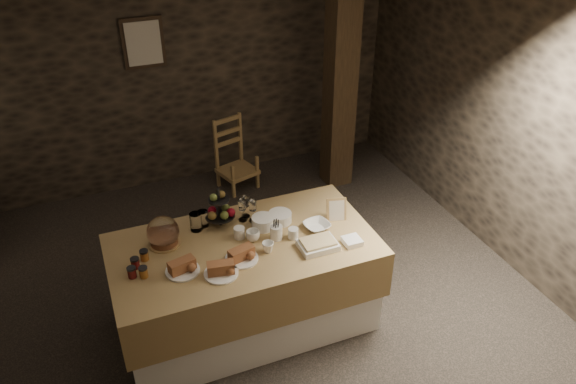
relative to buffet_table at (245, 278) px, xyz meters
name	(u,v)px	position (x,y,z in m)	size (l,w,h in m)	color
ground_plane	(233,309)	(-0.08, 0.18, -0.49)	(5.50, 5.00, 0.01)	black
room_shell	(222,157)	(-0.08, 0.18, 1.08)	(5.52, 5.02, 2.60)	black
buffet_table	(245,278)	(0.00, 0.00, 0.00)	(2.13, 1.13, 0.84)	silver
chair	(235,157)	(0.61, 2.25, -0.10)	(0.50, 0.49, 0.68)	olive
timber_column	(340,81)	(1.79, 1.90, 0.81)	(0.30, 0.30, 2.60)	black
framed_picture	(143,43)	(-0.23, 2.64, 1.26)	(0.45, 0.04, 0.55)	black
plate_stack_a	(263,222)	(0.23, 0.16, 0.41)	(0.19, 0.19, 0.10)	white
plate_stack_b	(280,217)	(0.39, 0.18, 0.40)	(0.20, 0.20, 0.09)	white
cutlery_holder	(276,232)	(0.27, -0.03, 0.42)	(0.10, 0.10, 0.12)	white
cup_a	(253,236)	(0.09, 0.02, 0.40)	(0.11, 0.11, 0.09)	white
cup_b	(268,247)	(0.15, -0.17, 0.40)	(0.09, 0.09, 0.09)	white
mug_c	(239,233)	(0.00, 0.10, 0.41)	(0.09, 0.09, 0.10)	white
mug_d	(293,233)	(0.40, -0.07, 0.40)	(0.08, 0.08, 0.09)	white
bowl	(317,226)	(0.64, -0.03, 0.38)	(0.21, 0.21, 0.05)	white
cake_dome	(163,233)	(-0.59, 0.24, 0.46)	(0.26, 0.26, 0.26)	olive
fruit_stand	(220,211)	(-0.09, 0.32, 0.50)	(0.25, 0.25, 0.36)	black
bread_platter_left	(182,267)	(-0.53, -0.15, 0.40)	(0.26, 0.26, 0.11)	white
bread_platter_center	(221,270)	(-0.27, -0.29, 0.40)	(0.26, 0.26, 0.11)	white
bread_platter_right	(241,255)	(-0.07, -0.18, 0.40)	(0.26, 0.26, 0.11)	white
jam_jars	(139,266)	(-0.83, -0.02, 0.40)	(0.18, 0.26, 0.07)	#5B1516
tart_dish	(318,244)	(0.54, -0.27, 0.39)	(0.30, 0.22, 0.07)	white
square_dish	(352,241)	(0.81, -0.32, 0.38)	(0.14, 0.14, 0.04)	white
menu_frame	(336,210)	(0.85, 0.04, 0.45)	(0.17, 0.02, 0.22)	olive
storage_jar_a	(196,222)	(-0.30, 0.33, 0.44)	(0.10, 0.10, 0.16)	white
storage_jar_b	(203,218)	(-0.23, 0.37, 0.43)	(0.09, 0.09, 0.14)	white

